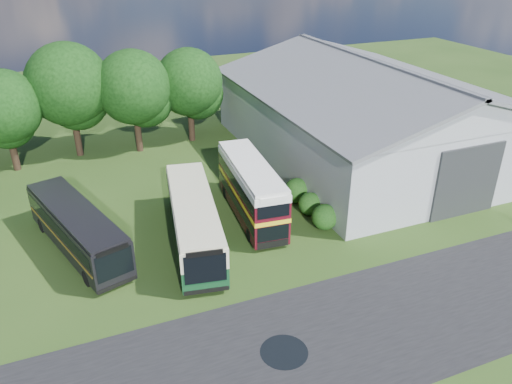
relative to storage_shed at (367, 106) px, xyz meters
name	(u,v)px	position (x,y,z in m)	size (l,w,h in m)	color
ground	(286,304)	(-15.00, -15.98, -4.17)	(120.00, 120.00, 0.00)	#1F3812
asphalt_road	(368,326)	(-12.00, -18.98, -4.17)	(60.00, 8.00, 0.02)	black
puddle	(284,352)	(-16.50, -18.98, -4.17)	(2.20, 2.20, 0.01)	black
storage_shed	(367,106)	(0.00, 0.00, 0.00)	(18.80, 24.80, 8.15)	gray
tree_left_b	(3,107)	(-28.00, 7.52, 1.09)	(5.78, 5.78, 8.16)	black
tree_mid	(68,84)	(-23.00, 8.82, 2.02)	(6.80, 6.80, 9.60)	black
tree_right_a	(133,87)	(-18.00, 7.82, 1.52)	(6.26, 6.26, 8.83)	black
tree_right_b	(189,82)	(-13.00, 8.62, 1.27)	(5.98, 5.98, 8.45)	black
shrub_front	(324,227)	(-9.40, -9.98, -4.17)	(1.70, 1.70, 1.70)	#194714
shrub_mid	(310,213)	(-9.40, -7.98, -4.17)	(1.60, 1.60, 1.60)	#194714
shrub_back	(297,201)	(-9.40, -5.98, -4.17)	(1.80, 1.80, 1.80)	#194714
bus_green_single	(194,220)	(-17.67, -8.58, -2.56)	(4.33, 11.19, 3.01)	black
bus_maroon_double	(251,191)	(-13.23, -6.81, -2.24)	(3.07, 9.14, 3.86)	black
bus_dark_single	(77,229)	(-24.27, -6.78, -2.67)	(5.25, 10.43, 2.81)	black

